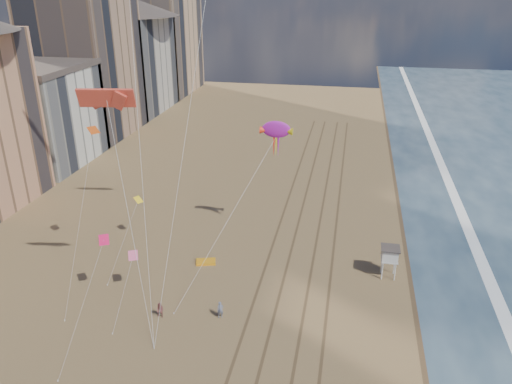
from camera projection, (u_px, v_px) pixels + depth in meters
wet_sand at (435, 229)px, 65.10m from camera, size 260.00×260.00×0.00m
foam at (469, 232)px, 64.35m from camera, size 260.00×260.00×0.00m
tracks at (301, 255)px, 59.02m from camera, size 7.68×120.00×0.01m
buildings at (71, 73)px, 94.24m from camera, size 34.72×131.35×29.00m
lifeguard_stand at (390, 254)px, 53.80m from camera, size 2.00×2.00×3.62m
grounded_kite at (206, 262)px, 57.46m from camera, size 2.51×1.95×0.25m
show_kite at (276, 130)px, 56.93m from camera, size 5.57×8.85×22.72m
kite_flyer_a at (220, 310)px, 47.99m from camera, size 0.75×0.65×1.73m
kite_flyer_b at (160, 310)px, 48.01m from camera, size 0.86×0.72×1.62m
small_kites at (117, 206)px, 51.36m from camera, size 6.10×14.11×12.37m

